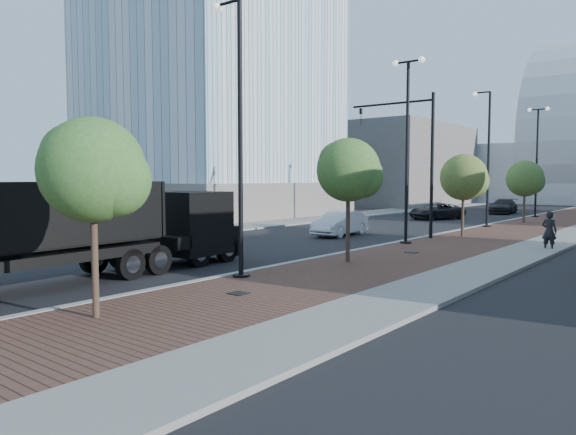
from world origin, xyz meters
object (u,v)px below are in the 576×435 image
Objects in this scene: dump_truck at (123,236)px; dark_car_mid at (437,211)px; pedestrian at (549,231)px; white_sedan at (340,223)px.

dump_truck is 2.80× the size of dark_car_mid.
pedestrian reaches higher than dark_car_mid.
pedestrian is at bearing -2.57° from white_sedan.
pedestrian is at bearing 54.60° from dump_truck.
dark_car_mid is at bearing -43.78° from pedestrian.
dark_car_mid is 19.63m from pedestrian.
white_sedan is at bearing -62.79° from dark_car_mid.
dump_truck is 31.56m from dark_car_mid.
dump_truck is 7.23× the size of pedestrian.
dump_truck is 15.85m from white_sedan.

